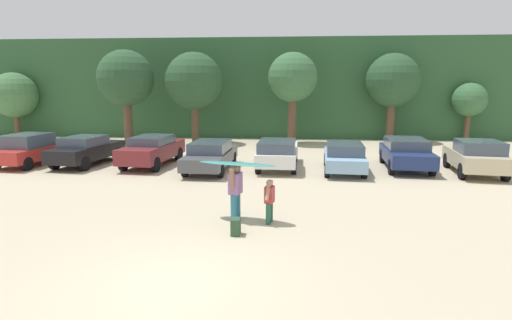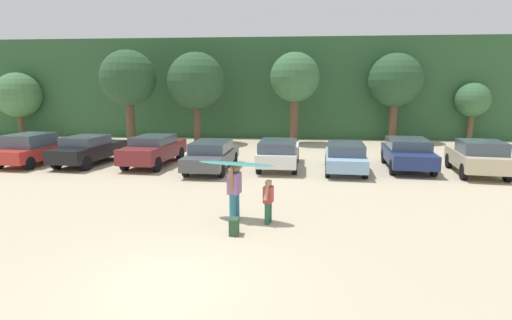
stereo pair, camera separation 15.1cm
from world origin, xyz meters
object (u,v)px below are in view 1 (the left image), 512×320
Objects in this scene: parked_car_maroon at (152,150)px; parked_car_white at (278,152)px; parked_car_black at (87,150)px; backpack_dropped at (236,227)px; parked_car_champagne at (476,156)px; surfboard_teal at (237,164)px; person_child at (269,199)px; parked_car_navy at (406,153)px; parked_car_sky_blue at (344,156)px; person_adult at (235,189)px; parked_car_red at (29,149)px; parked_car_dark_gray at (211,155)px.

parked_car_white is (6.22, -0.20, -0.03)m from parked_car_maroon.
parked_car_black reaches higher than backpack_dropped.
parked_car_champagne is 1.74× the size of surfboard_teal.
parked_car_navy is at bearing -112.75° from person_child.
parked_car_navy is (12.31, 0.13, -0.01)m from parked_car_maroon.
parked_car_maroon is 3.64× the size of person_child.
parked_car_sky_blue is at bearing -99.15° from person_child.
parked_car_white is at bearing -82.96° from parked_car_black.
parked_car_white is 2.83× the size of person_adult.
parked_car_navy is at bearing -84.84° from parked_car_white.
parked_car_sky_blue reaches higher than person_child.
parked_car_navy is 10.35m from person_child.
parked_car_red is 0.88× the size of parked_car_maroon.
parked_car_black is at bearing 91.30° from parked_car_sky_blue.
parked_car_maroon reaches higher than parked_car_sky_blue.
person_adult is (-9.86, -7.14, 0.14)m from parked_car_champagne.
surfboard_teal reaches higher than parked_car_red.
person_child is (1.00, -0.20, -0.22)m from person_adult.
parked_car_red is 18.48m from parked_car_navy.
parked_car_white is 3.12m from parked_car_sky_blue.
surfboard_teal is (5.23, -7.99, 0.89)m from parked_car_maroon.
parked_car_maroon is at bearing -42.26° from surfboard_teal.
parked_car_navy is 3.54× the size of person_child.
backpack_dropped is (2.25, -8.31, -0.50)m from parked_car_dark_gray.
parked_car_black is 3.33m from parked_car_maroon.
parked_car_dark_gray is (9.27, -0.55, -0.08)m from parked_car_red.
parked_car_black is at bearing 85.34° from parked_car_dark_gray.
person_child is (-0.02, -8.03, -0.04)m from parked_car_white.
parked_car_black is 3.50× the size of person_child.
parked_car_navy is 10.81m from surfboard_teal.
parked_car_dark_gray is 8.62m from backpack_dropped.
person_child is 0.53× the size of surfboard_teal.
parked_car_champagne reaches higher than parked_car_black.
parked_car_maroon is (3.33, 0.13, 0.03)m from parked_car_black.
parked_car_red is 0.86× the size of parked_car_white.
parked_car_maroon is 2.78× the size of person_adult.
parked_car_white is (3.12, 0.73, 0.04)m from parked_car_dark_gray.
person_adult reaches higher than parked_car_navy.
parked_car_white reaches higher than parked_car_sky_blue.
backpack_dropped is at bearing -128.86° from parked_car_black.
parked_car_maroon is at bearing 89.47° from parked_car_sky_blue.
surfboard_teal reaches higher than person_adult.
person_child is 2.86× the size of backpack_dropped.
person_adult is at bearing 143.92° from parked_car_navy.
parked_car_maroon is at bearing -43.71° from person_adult.
backpack_dropped is at bearing -162.37° from parked_car_dark_gray.
parked_car_maroon is at bearing -80.94° from parked_car_red.
parked_car_sky_blue is at bearing -106.06° from person_adult.
parked_car_maroon is 1.11× the size of parked_car_champagne.
parked_car_navy is (15.64, 0.26, 0.01)m from parked_car_black.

